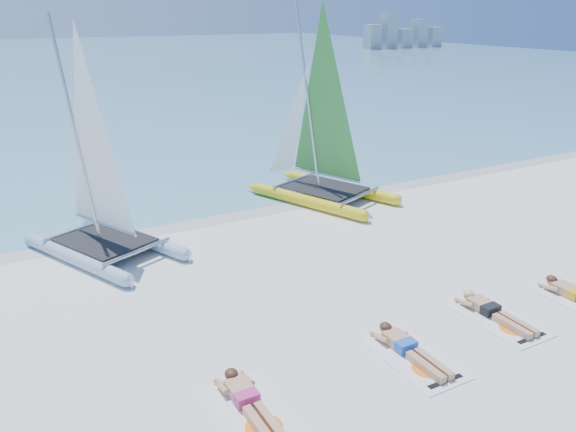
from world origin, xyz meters
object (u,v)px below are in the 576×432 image
object	(u,v)px
catamaran_yellow	(314,136)
sunbather_a	(248,400)
towel_a	(254,413)
towel_b	(414,358)
towel_c	(499,320)
sunbather_b	(407,347)
catamaran_blue	(96,186)
sunbather_c	(492,311)

from	to	relation	value
catamaran_yellow	sunbather_a	size ratio (longest dim) A/B	3.62
towel_a	towel_b	distance (m)	3.04
towel_b	towel_c	world-z (taller)	same
sunbather_a	towel_b	xyz separation A→B (m)	(3.04, -0.25, -0.11)
towel_b	sunbather_b	size ratio (longest dim) A/B	1.07
towel_a	towel_c	world-z (taller)	same
catamaran_yellow	sunbather_a	world-z (taller)	catamaran_yellow
towel_a	sunbather_b	world-z (taller)	sunbather_b
towel_a	towel_c	distance (m)	5.33
towel_a	sunbather_b	xyz separation A→B (m)	(3.04, 0.13, 0.11)
catamaran_blue	towel_a	bearing A→B (deg)	-108.69
sunbather_c	towel_b	bearing A→B (deg)	-170.57
catamaran_blue	catamaran_yellow	bearing A→B (deg)	-13.50
catamaran_blue	towel_c	size ratio (longest dim) A/B	3.13
catamaran_blue	catamaran_yellow	distance (m)	6.94
towel_c	towel_a	bearing A→B (deg)	-178.65
catamaran_yellow	catamaran_blue	bearing A→B (deg)	169.17
sunbather_a	sunbather_c	world-z (taller)	same
towel_a	sunbather_c	size ratio (longest dim) A/B	1.07
towel_c	sunbather_b	bearing A→B (deg)	179.90
towel_b	sunbather_b	world-z (taller)	sunbather_b
sunbather_b	catamaran_blue	bearing A→B (deg)	117.93
sunbather_b	sunbather_a	bearing A→B (deg)	178.82
sunbather_a	towel_b	world-z (taller)	sunbather_a
towel_a	sunbather_b	distance (m)	3.05
towel_c	sunbather_c	xyz separation A→B (m)	(0.00, 0.19, 0.11)
catamaran_blue	towel_c	world-z (taller)	catamaran_blue
towel_b	sunbather_c	xyz separation A→B (m)	(2.29, 0.38, 0.11)
sunbather_a	sunbather_b	distance (m)	3.04
catamaran_blue	towel_b	bearing A→B (deg)	-86.82
catamaran_yellow	sunbather_a	distance (m)	10.44
sunbather_a	towel_c	distance (m)	5.33
catamaran_blue	sunbather_a	distance (m)	7.17
sunbather_b	sunbather_c	world-z (taller)	same
catamaran_yellow	towel_c	size ratio (longest dim) A/B	3.38
catamaran_blue	sunbather_a	xyz separation A→B (m)	(0.68, -6.96, -1.61)
towel_a	sunbather_a	world-z (taller)	sunbather_a
sunbather_a	towel_c	xyz separation A→B (m)	(5.33, -0.07, -0.11)
catamaran_blue	towel_b	size ratio (longest dim) A/B	3.13
sunbather_b	sunbather_c	distance (m)	2.30
catamaran_yellow	sunbather_c	bearing A→B (deg)	-117.16
catamaran_blue	towel_a	xyz separation A→B (m)	(0.68, -7.15, -1.72)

